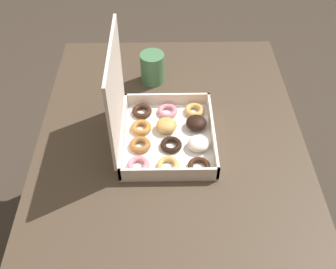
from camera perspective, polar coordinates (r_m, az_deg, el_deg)
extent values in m
plane|color=#42382D|center=(1.80, 0.26, -15.31)|extent=(8.00, 8.00, 0.00)
cube|color=#4C3D2D|center=(1.24, 0.37, 0.35)|extent=(0.97, 0.81, 0.03)
cylinder|color=#4C3D2D|center=(1.84, 11.25, 2.47)|extent=(0.06, 0.06, 0.68)
cylinder|color=#4C3D2D|center=(1.83, -11.24, 2.23)|extent=(0.06, 0.06, 0.68)
cube|color=white|center=(1.19, 0.00, -0.62)|extent=(0.32, 0.28, 0.01)
cube|color=silver|center=(1.18, 6.50, 0.28)|extent=(0.32, 0.01, 0.04)
cube|color=silver|center=(1.18, -6.51, 0.13)|extent=(0.32, 0.01, 0.04)
cube|color=silver|center=(1.07, 0.13, -5.75)|extent=(0.01, 0.28, 0.04)
cube|color=silver|center=(1.29, -0.11, 5.16)|extent=(0.01, 0.28, 0.04)
cube|color=silver|center=(1.07, -7.66, 6.20)|extent=(0.32, 0.01, 0.28)
torus|color=#381E11|center=(1.11, 4.51, -4.58)|extent=(0.06, 0.06, 0.02)
ellipsoid|color=white|center=(1.16, 4.46, -1.30)|extent=(0.06, 0.06, 0.03)
ellipsoid|color=black|center=(1.21, 4.15, 1.54)|extent=(0.06, 0.06, 0.04)
torus|color=tan|center=(1.27, 3.85, 3.53)|extent=(0.06, 0.06, 0.02)
torus|color=tan|center=(1.11, 0.00, -4.49)|extent=(0.06, 0.06, 0.02)
torus|color=black|center=(1.16, 0.21, -1.51)|extent=(0.06, 0.06, 0.02)
ellipsoid|color=tan|center=(1.20, -0.23, 1.35)|extent=(0.06, 0.06, 0.04)
torus|color=pink|center=(1.26, -0.06, 3.43)|extent=(0.06, 0.06, 0.02)
torus|color=pink|center=(1.11, -4.31, -4.41)|extent=(0.06, 0.06, 0.02)
torus|color=#9E6633|center=(1.16, -4.08, -1.49)|extent=(0.06, 0.06, 0.02)
torus|color=#B77A38|center=(1.21, -3.92, 1.03)|extent=(0.06, 0.06, 0.02)
torus|color=#381E11|center=(1.27, -3.82, 3.39)|extent=(0.06, 0.06, 0.02)
cylinder|color=#4C8456|center=(1.38, -2.27, 9.64)|extent=(0.08, 0.08, 0.11)
cylinder|color=black|center=(1.35, -2.33, 11.35)|extent=(0.07, 0.07, 0.01)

